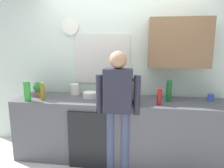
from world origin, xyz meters
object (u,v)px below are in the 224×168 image
at_px(bottle_red_vinegar, 159,97).
at_px(cup_blue_mug, 211,98).
at_px(bottle_clear_soda, 27,91).
at_px(person_at_sink, 118,102).
at_px(potted_plant, 38,88).
at_px(dish_soap, 169,93).
at_px(bottle_green_wine, 169,91).
at_px(bottle_olive_oil, 43,92).
at_px(storage_canister, 75,89).
at_px(coffee_maker, 128,91).
at_px(mixing_bowl, 90,95).
at_px(cup_yellow_cup, 123,94).
at_px(bottle_amber_beer, 103,95).

xyz_separation_m(bottle_red_vinegar, cup_blue_mug, (0.73, 0.29, -0.06)).
height_order(bottle_clear_soda, person_at_sink, person_at_sink).
height_order(potted_plant, dish_soap, potted_plant).
distance_m(bottle_red_vinegar, bottle_green_wine, 0.24).
bearing_deg(bottle_clear_soda, dish_soap, 12.93).
bearing_deg(bottle_clear_soda, bottle_green_wine, 7.46).
xyz_separation_m(bottle_olive_oil, storage_canister, (0.34, 0.40, -0.04)).
bearing_deg(dish_soap, cup_blue_mug, -9.93).
bearing_deg(coffee_maker, bottle_olive_oil, -174.80).
bearing_deg(bottle_red_vinegar, cup_blue_mug, 21.66).
height_order(bottle_red_vinegar, cup_blue_mug, bottle_red_vinegar).
distance_m(bottle_red_vinegar, person_at_sink, 0.55).
distance_m(bottle_red_vinegar, mixing_bowl, 1.02).
bearing_deg(dish_soap, storage_canister, 179.93).
height_order(bottle_green_wine, mixing_bowl, bottle_green_wine).
distance_m(bottle_clear_soda, person_at_sink, 1.29).
height_order(cup_blue_mug, storage_canister, storage_canister).
height_order(coffee_maker, cup_yellow_cup, coffee_maker).
relative_size(bottle_amber_beer, dish_soap, 1.28).
distance_m(bottle_clear_soda, bottle_amber_beer, 1.08).
height_order(mixing_bowl, storage_canister, storage_canister).
height_order(bottle_clear_soda, storage_canister, bottle_clear_soda).
bearing_deg(coffee_maker, cup_yellow_cup, 110.56).
xyz_separation_m(bottle_green_wine, cup_blue_mug, (0.59, 0.10, -0.10)).
xyz_separation_m(storage_canister, person_at_sink, (0.75, -0.53, -0.03)).
xyz_separation_m(bottle_olive_oil, cup_blue_mug, (2.34, 0.30, -0.07)).
bearing_deg(cup_blue_mug, person_at_sink, -161.13).
bearing_deg(bottle_amber_beer, bottle_olive_oil, 176.94).
distance_m(bottle_olive_oil, dish_soap, 1.83).
height_order(cup_yellow_cup, cup_blue_mug, cup_blue_mug).
xyz_separation_m(bottle_red_vinegar, potted_plant, (-1.76, 0.15, 0.02)).
distance_m(potted_plant, dish_soap, 1.95).
bearing_deg(cup_yellow_cup, bottle_clear_soda, -163.10).
bearing_deg(storage_canister, bottle_clear_soda, -139.40).
distance_m(bottle_green_wine, potted_plant, 1.90).
xyz_separation_m(bottle_clear_soda, bottle_amber_beer, (1.08, 0.01, -0.02)).
height_order(bottle_olive_oil, dish_soap, bottle_olive_oil).
xyz_separation_m(coffee_maker, cup_blue_mug, (1.15, 0.19, -0.10)).
distance_m(bottle_olive_oil, person_at_sink, 1.09).
distance_m(bottle_green_wine, cup_blue_mug, 0.60).
relative_size(bottle_green_wine, cup_yellow_cup, 3.53).
bearing_deg(bottle_green_wine, dish_soap, 81.05).
distance_m(bottle_red_vinegar, potted_plant, 1.77).
bearing_deg(bottle_amber_beer, person_at_sink, -22.16).
bearing_deg(storage_canister, bottle_amber_beer, -39.38).
distance_m(coffee_maker, dish_soap, 0.66).
relative_size(bottle_olive_oil, dish_soap, 1.39).
height_order(coffee_maker, dish_soap, coffee_maker).
xyz_separation_m(bottle_clear_soda, mixing_bowl, (0.82, 0.31, -0.10)).
bearing_deg(bottle_red_vinegar, mixing_bowl, 166.04).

